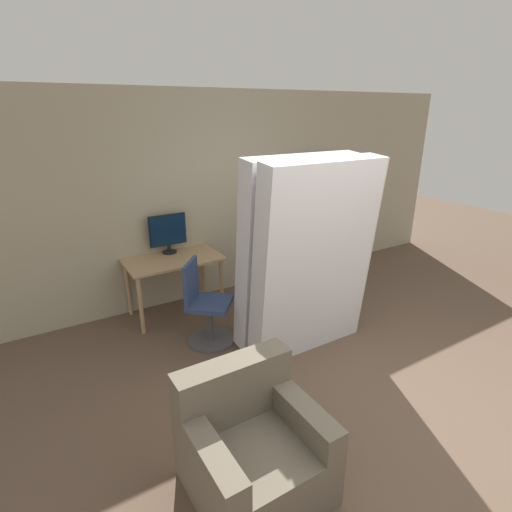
# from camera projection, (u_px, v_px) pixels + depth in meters

# --- Properties ---
(ground_plane) EXTENTS (16.00, 16.00, 0.00)m
(ground_plane) POSITION_uv_depth(u_px,v_px,m) (425.00, 437.00, 3.18)
(ground_plane) COLOR brown
(wall_back) EXTENTS (8.00, 0.06, 2.70)m
(wall_back) POSITION_uv_depth(u_px,v_px,m) (226.00, 196.00, 5.40)
(wall_back) COLOR tan
(wall_back) RESTS_ON ground
(desk) EXTENTS (1.15, 0.66, 0.74)m
(desk) POSITION_uv_depth(u_px,v_px,m) (174.00, 266.00, 4.90)
(desk) COLOR tan
(desk) RESTS_ON ground
(monitor) EXTENTS (0.47, 0.18, 0.50)m
(monitor) POSITION_uv_depth(u_px,v_px,m) (168.00, 232.00, 4.96)
(monitor) COLOR black
(monitor) RESTS_ON desk
(office_chair) EXTENTS (0.62, 0.62, 0.95)m
(office_chair) POSITION_uv_depth(u_px,v_px,m) (205.00, 310.00, 4.36)
(office_chair) COLOR #4C4C51
(office_chair) RESTS_ON ground
(bookshelf) EXTENTS (0.69, 0.26, 1.76)m
(bookshelf) POSITION_uv_depth(u_px,v_px,m) (311.00, 220.00, 6.15)
(bookshelf) COLOR #2D2319
(bookshelf) RESTS_ON ground
(mattress_near) EXTENTS (1.34, 0.44, 2.04)m
(mattress_near) POSITION_uv_depth(u_px,v_px,m) (315.00, 261.00, 4.01)
(mattress_near) COLOR silver
(mattress_near) RESTS_ON ground
(mattress_far) EXTENTS (1.34, 0.43, 2.04)m
(mattress_far) POSITION_uv_depth(u_px,v_px,m) (297.00, 252.00, 4.26)
(mattress_far) COLOR silver
(mattress_far) RESTS_ON ground
(armchair) EXTENTS (0.85, 0.80, 0.85)m
(armchair) POSITION_uv_depth(u_px,v_px,m) (251.00, 446.00, 2.69)
(armchair) COLOR #665B4C
(armchair) RESTS_ON ground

